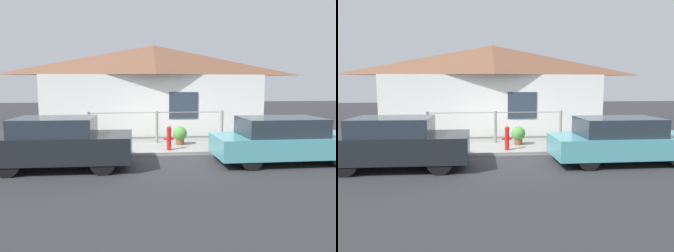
% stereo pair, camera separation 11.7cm
% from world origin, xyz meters
% --- Properties ---
extents(ground_plane, '(60.00, 60.00, 0.00)m').
position_xyz_m(ground_plane, '(0.00, 0.00, 0.00)').
color(ground_plane, '#2D2D30').
extents(sidewalk, '(24.00, 1.92, 0.11)m').
position_xyz_m(sidewalk, '(0.00, 0.96, 0.05)').
color(sidewalk, gray).
rests_on(sidewalk, ground_plane).
extents(house, '(8.86, 2.23, 3.75)m').
position_xyz_m(house, '(0.00, 3.34, 2.96)').
color(house, white).
rests_on(house, ground_plane).
extents(fence, '(4.90, 0.10, 1.14)m').
position_xyz_m(fence, '(0.00, 1.77, 0.74)').
color(fence, gray).
rests_on(fence, sidewalk).
extents(car_left, '(3.68, 1.72, 1.36)m').
position_xyz_m(car_left, '(-2.78, -1.18, 0.69)').
color(car_left, black).
rests_on(car_left, ground_plane).
extents(car_right, '(4.03, 1.67, 1.29)m').
position_xyz_m(car_right, '(3.36, -1.18, 0.65)').
color(car_right, teal).
rests_on(car_right, ground_plane).
extents(fire_hydrant, '(0.34, 0.15, 0.78)m').
position_xyz_m(fire_hydrant, '(0.28, 0.38, 0.52)').
color(fire_hydrant, red).
rests_on(fire_hydrant, sidewalk).
extents(potted_plant_near_hydrant, '(0.49, 0.49, 0.64)m').
position_xyz_m(potted_plant_near_hydrant, '(0.77, 1.27, 0.47)').
color(potted_plant_near_hydrant, brown).
rests_on(potted_plant_near_hydrant, sidewalk).
extents(potted_plant_by_fence, '(0.36, 0.36, 0.48)m').
position_xyz_m(potted_plant_by_fence, '(-2.04, 1.44, 0.36)').
color(potted_plant_by_fence, brown).
rests_on(potted_plant_by_fence, sidewalk).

